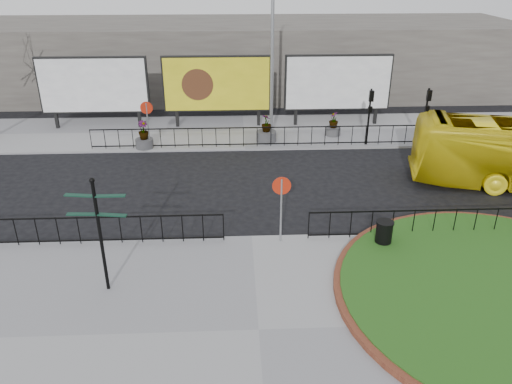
{
  "coord_description": "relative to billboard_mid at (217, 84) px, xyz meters",
  "views": [
    {
      "loc": [
        -0.56,
        -15.56,
        9.26
      ],
      "look_at": [
        0.21,
        1.22,
        1.29
      ],
      "focal_mm": 35.0,
      "sensor_mm": 36.0,
      "label": 1
    }
  ],
  "objects": [
    {
      "name": "planter_a",
      "position": [
        -3.78,
        -3.57,
        -1.94
      ],
      "size": [
        0.92,
        0.92,
        1.45
      ],
      "color": "#4C4C4F",
      "rests_on": "pavement_far"
    },
    {
      "name": "litter_bin",
      "position": [
        6.0,
        -13.94,
        -1.97
      ],
      "size": [
        0.6,
        0.6,
        1.0
      ],
      "color": "black",
      "rests_on": "pavement_near"
    },
    {
      "name": "railing_far",
      "position": [
        2.5,
        -3.67,
        -1.93
      ],
      "size": [
        18.0,
        0.1,
        1.1
      ],
      "primitive_type": null,
      "color": "black",
      "rests_on": "pavement_far"
    },
    {
      "name": "railing_near_right",
      "position": [
        8.0,
        -13.27,
        -1.93
      ],
      "size": [
        9.0,
        0.1,
        1.1
      ],
      "primitive_type": null,
      "color": "black",
      "rests_on": "pavement_near"
    },
    {
      "name": "planter_c",
      "position": [
        6.49,
        -1.98,
        -1.98
      ],
      "size": [
        0.85,
        0.85,
        1.34
      ],
      "color": "#4C4C4F",
      "rests_on": "pavement_far"
    },
    {
      "name": "ground",
      "position": [
        1.5,
        -12.97,
        -2.6
      ],
      "size": [
        90.0,
        90.0,
        0.0
      ],
      "primitive_type": "plane",
      "color": "black",
      "rests_on": "ground"
    },
    {
      "name": "railing_near_left",
      "position": [
        -4.5,
        -13.27,
        -1.93
      ],
      "size": [
        10.0,
        0.1,
        1.1
      ],
      "primitive_type": null,
      "color": "black",
      "rests_on": "pavement_near"
    },
    {
      "name": "pavement_near",
      "position": [
        1.5,
        -17.97,
        -2.54
      ],
      "size": [
        30.0,
        10.0,
        0.12
      ],
      "primitive_type": "cube",
      "color": "gray",
      "rests_on": "ground"
    },
    {
      "name": "signal_pole_a",
      "position": [
        8.0,
        -3.63,
        -0.5
      ],
      "size": [
        0.22,
        0.26,
        3.0
      ],
      "color": "black",
      "rests_on": "pavement_far"
    },
    {
      "name": "planter_b",
      "position": [
        2.68,
        -2.85,
        -1.98
      ],
      "size": [
        1.08,
        1.08,
        1.5
      ],
      "color": "#4C4C4F",
      "rests_on": "pavement_far"
    },
    {
      "name": "signal_pole_b",
      "position": [
        11.0,
        -3.63,
        -0.5
      ],
      "size": [
        0.22,
        0.26,
        3.0
      ],
      "color": "black",
      "rests_on": "pavement_far"
    },
    {
      "name": "speed_sign_far",
      "position": [
        -3.5,
        -3.57,
        -0.68
      ],
      "size": [
        0.64,
        0.07,
        2.47
      ],
      "color": "gray",
      "rests_on": "pavement_far"
    },
    {
      "name": "billboard_right",
      "position": [
        7.0,
        0.0,
        0.0
      ],
      "size": [
        6.2,
        0.31,
        4.1
      ],
      "color": "black",
      "rests_on": "pavement_far"
    },
    {
      "name": "fingerpost_sign",
      "position": [
        -2.97,
        -15.91,
        -0.26
      ],
      "size": [
        1.72,
        0.41,
        3.67
      ],
      "rotation": [
        0.0,
        0.0,
        -0.15
      ],
      "color": "black",
      "rests_on": "pavement_near"
    },
    {
      "name": "building_backdrop",
      "position": [
        1.5,
        9.03,
        -0.1
      ],
      "size": [
        40.0,
        10.0,
        5.0
      ],
      "primitive_type": "cube",
      "color": "#68635B",
      "rests_on": "ground"
    },
    {
      "name": "speed_sign_near",
      "position": [
        2.5,
        -13.37,
        -0.68
      ],
      "size": [
        0.64,
        0.07,
        2.47
      ],
      "color": "gray",
      "rests_on": "pavement_near"
    },
    {
      "name": "brick_edge",
      "position": [
        9.0,
        -16.97,
        -2.39
      ],
      "size": [
        10.4,
        10.4,
        0.18
      ],
      "primitive_type": "cylinder",
      "color": "brown",
      "rests_on": "pavement_near"
    },
    {
      "name": "grass_lawn",
      "position": [
        9.0,
        -16.97,
        -2.37
      ],
      "size": [
        10.0,
        10.0,
        0.22
      ],
      "primitive_type": "cylinder",
      "color": "#184913",
      "rests_on": "pavement_near"
    },
    {
      "name": "billboard_left",
      "position": [
        -7.0,
        0.0,
        0.0
      ],
      "size": [
        6.2,
        0.31,
        4.1
      ],
      "color": "black",
      "rests_on": "pavement_far"
    },
    {
      "name": "lamp_post",
      "position": [
        3.01,
        -1.97,
        2.23
      ],
      "size": [
        0.74,
        0.18,
        9.23
      ],
      "color": "gray",
      "rests_on": "pavement_far"
    },
    {
      "name": "billboard_mid",
      "position": [
        0.0,
        0.0,
        0.0
      ],
      "size": [
        6.2,
        0.31,
        4.1
      ],
      "color": "black",
      "rests_on": "pavement_far"
    },
    {
      "name": "pavement_far",
      "position": [
        1.5,
        -0.97,
        -2.54
      ],
      "size": [
        44.0,
        6.0,
        0.12
      ],
      "primitive_type": "cube",
      "color": "gray",
      "rests_on": "ground"
    }
  ]
}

